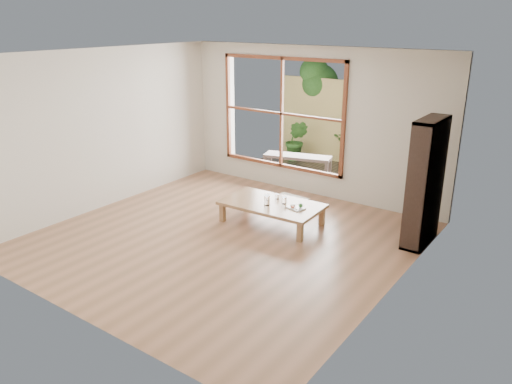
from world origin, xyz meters
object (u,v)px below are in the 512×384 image
at_px(food_tray, 297,207).
at_px(garden_bench, 297,158).
at_px(bookshelf, 425,183).
at_px(low_table, 272,205).

xyz_separation_m(food_tray, garden_bench, (-1.34, 2.26, 0.03)).
bearing_deg(food_tray, bookshelf, 33.89).
height_order(bookshelf, food_tray, bookshelf).
relative_size(low_table, food_tray, 5.27).
bearing_deg(low_table, food_tray, 1.30).
bearing_deg(bookshelf, low_table, -162.72).
bearing_deg(garden_bench, bookshelf, -43.97).
relative_size(food_tray, garden_bench, 0.22).
relative_size(bookshelf, garden_bench, 1.29).
distance_m(low_table, garden_bench, 2.46).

